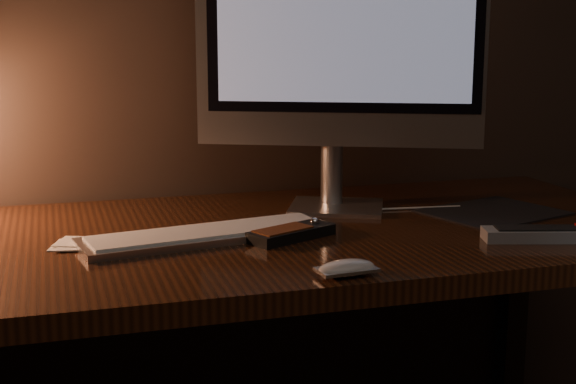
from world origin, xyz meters
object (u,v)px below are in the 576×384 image
object	(u,v)px
monitor	(340,33)
keyboard	(207,234)
mouse	(347,270)
desk	(268,281)
media_remote	(291,233)
tv_remote	(544,234)

from	to	relation	value
monitor	keyboard	xyz separation A→B (m)	(-0.32, -0.17, -0.37)
monitor	mouse	size ratio (longest dim) A/B	6.68
desk	keyboard	distance (m)	0.23
desk	mouse	xyz separation A→B (m)	(0.02, -0.40, 0.14)
keyboard	media_remote	distance (m)	0.16
media_remote	tv_remote	xyz separation A→B (m)	(0.44, -0.15, 0.00)
monitor	media_remote	size ratio (longest dim) A/B	3.50
monitor	keyboard	bearing A→B (deg)	-128.09
desk	mouse	bearing A→B (deg)	-86.95
desk	mouse	distance (m)	0.42
mouse	tv_remote	distance (m)	0.44
keyboard	mouse	xyz separation A→B (m)	(0.17, -0.29, 0.00)
monitor	mouse	world-z (taller)	monitor
monitor	mouse	bearing A→B (deg)	-84.07
mouse	desk	bearing A→B (deg)	87.84
monitor	tv_remote	size ratio (longest dim) A/B	2.79
monitor	keyboard	world-z (taller)	monitor
keyboard	desk	bearing A→B (deg)	26.38
monitor	media_remote	distance (m)	0.46
tv_remote	media_remote	bearing A→B (deg)	178.04
mouse	media_remote	distance (m)	0.25
tv_remote	desk	bearing A→B (deg)	162.72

